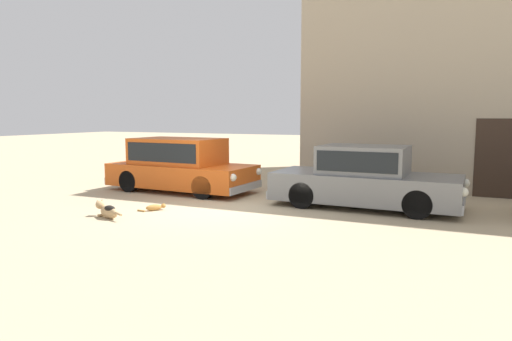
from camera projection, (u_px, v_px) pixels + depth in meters
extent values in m
plane|color=tan|center=(219.00, 207.00, 11.03)|extent=(80.00, 80.00, 0.00)
cube|color=#D15619|center=(182.00, 175.00, 13.30)|extent=(4.31, 1.99, 0.64)
cube|color=#D15619|center=(178.00, 151.00, 13.28)|extent=(2.61, 1.66, 0.74)
cube|color=black|center=(178.00, 151.00, 13.27)|extent=(2.41, 1.67, 0.52)
cube|color=#999BA0|center=(245.00, 187.00, 12.37)|extent=(0.21, 1.75, 0.20)
cube|color=#999BA0|center=(127.00, 178.00, 14.28)|extent=(0.21, 1.75, 0.20)
sphere|color=silver|center=(258.00, 172.00, 12.94)|extent=(0.20, 0.20, 0.20)
sphere|color=silver|center=(233.00, 177.00, 11.69)|extent=(0.20, 0.20, 0.20)
cube|color=red|center=(143.00, 164.00, 14.92)|extent=(0.05, 0.18, 0.18)
cube|color=red|center=(108.00, 168.00, 13.55)|extent=(0.05, 0.18, 0.18)
cylinder|color=black|center=(233.00, 180.00, 13.44)|extent=(0.63, 0.23, 0.62)
cylinder|color=black|center=(203.00, 187.00, 12.04)|extent=(0.63, 0.23, 0.62)
cylinder|color=black|center=(164.00, 175.00, 14.59)|extent=(0.63, 0.23, 0.62)
cylinder|color=black|center=(129.00, 181.00, 13.20)|extent=(0.63, 0.23, 0.62)
cube|color=slate|center=(365.00, 187.00, 10.94)|extent=(4.35, 1.87, 0.66)
cube|color=slate|center=(364.00, 160.00, 10.89)|extent=(2.02, 1.56, 0.66)
cube|color=black|center=(364.00, 159.00, 10.88)|extent=(1.86, 1.58, 0.46)
cube|color=#999BA0|center=(462.00, 204.00, 10.04)|extent=(0.17, 1.72, 0.20)
cube|color=#999BA0|center=(282.00, 190.00, 11.90)|extent=(0.17, 1.72, 0.20)
sphere|color=silver|center=(466.00, 183.00, 10.61)|extent=(0.20, 0.20, 0.20)
sphere|color=silver|center=(463.00, 192.00, 9.37)|extent=(0.20, 0.20, 0.20)
cube|color=red|center=(293.00, 172.00, 12.53)|extent=(0.04, 0.18, 0.18)
cube|color=red|center=(270.00, 179.00, 11.18)|extent=(0.04, 0.18, 0.18)
cylinder|color=black|center=(425.00, 193.00, 11.09)|extent=(0.63, 0.22, 0.63)
cylinder|color=black|center=(417.00, 204.00, 9.71)|extent=(0.63, 0.22, 0.63)
cylinder|color=black|center=(323.00, 186.00, 12.22)|extent=(0.63, 0.22, 0.63)
cylinder|color=black|center=(302.00, 195.00, 10.83)|extent=(0.63, 0.22, 0.63)
cube|color=#38281E|center=(497.00, 159.00, 12.12)|extent=(1.10, 0.02, 2.10)
cylinder|color=tan|center=(100.00, 215.00, 9.94)|extent=(0.09, 0.11, 0.06)
cylinder|color=tan|center=(105.00, 215.00, 10.02)|extent=(0.09, 0.11, 0.06)
ellipsoid|color=tan|center=(109.00, 212.00, 9.78)|extent=(0.64, 0.37, 0.27)
ellipsoid|color=black|center=(110.00, 209.00, 9.74)|extent=(0.38, 0.27, 0.15)
sphere|color=tan|center=(100.00, 205.00, 10.02)|extent=(0.18, 0.18, 0.18)
cone|color=tan|center=(98.00, 205.00, 10.08)|extent=(0.13, 0.13, 0.10)
cone|color=tan|center=(97.00, 201.00, 9.97)|extent=(0.08, 0.08, 0.08)
cone|color=tan|center=(102.00, 201.00, 10.05)|extent=(0.08, 0.08, 0.08)
cylinder|color=tan|center=(118.00, 214.00, 9.52)|extent=(0.22, 0.12, 0.07)
ellipsoid|color=#B77F3D|center=(154.00, 207.00, 10.59)|extent=(0.35, 0.38, 0.14)
sphere|color=#B77F3D|center=(163.00, 206.00, 10.68)|extent=(0.11, 0.11, 0.11)
cone|color=#B77F3D|center=(163.00, 204.00, 10.70)|extent=(0.05, 0.05, 0.04)
cone|color=#B77F3D|center=(164.00, 204.00, 10.65)|extent=(0.05, 0.05, 0.04)
cylinder|color=#B77F3D|center=(141.00, 211.00, 10.48)|extent=(0.22, 0.06, 0.04)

